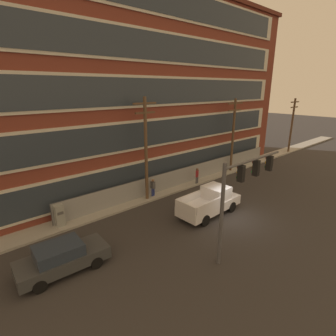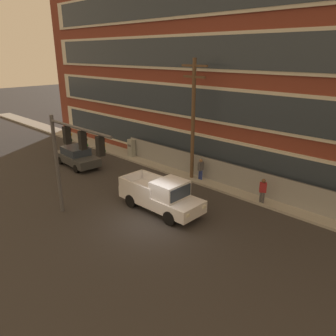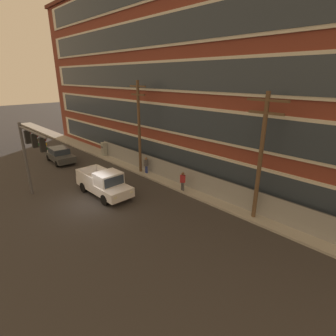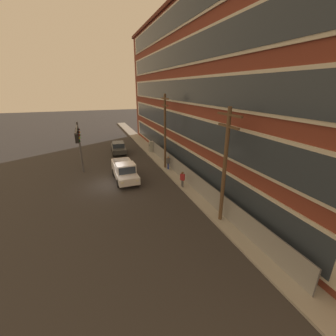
% 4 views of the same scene
% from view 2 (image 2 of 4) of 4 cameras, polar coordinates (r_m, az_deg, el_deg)
% --- Properties ---
extents(ground_plane, '(160.00, 160.00, 0.00)m').
position_cam_2_polar(ground_plane, '(18.06, -2.76, -9.51)').
color(ground_plane, '#333030').
extents(sidewalk_building_side, '(80.00, 1.89, 0.16)m').
position_cam_2_polar(sidewalk_building_side, '(22.80, 10.04, -3.19)').
color(sidewalk_building_side, '#9E9B93').
rests_on(sidewalk_building_side, ground).
extents(brick_mill_building, '(42.95, 11.93, 17.59)m').
position_cam_2_polar(brick_mill_building, '(28.06, 14.76, 18.99)').
color(brick_mill_building, brown).
rests_on(brick_mill_building, ground).
extents(chain_link_fence, '(26.36, 0.06, 1.75)m').
position_cam_2_polar(chain_link_fence, '(21.24, 16.83, -3.11)').
color(chain_link_fence, gray).
rests_on(chain_link_fence, ground).
extents(traffic_signal_mast, '(5.37, 0.43, 5.63)m').
position_cam_2_polar(traffic_signal_mast, '(17.39, -16.51, 3.21)').
color(traffic_signal_mast, '#4C4C51').
rests_on(traffic_signal_mast, ground).
extents(pickup_truck_white, '(5.34, 2.14, 2.02)m').
position_cam_2_polar(pickup_truck_white, '(18.91, -1.04, -4.88)').
color(pickup_truck_white, silver).
rests_on(pickup_truck_white, ground).
extents(sedan_dark_grey, '(4.56, 2.11, 1.56)m').
position_cam_2_polar(sedan_dark_grey, '(27.52, -15.58, 1.95)').
color(sedan_dark_grey, '#383A3D').
rests_on(sedan_dark_grey, ground).
extents(utility_pole_near_corner, '(2.12, 0.26, 8.44)m').
position_cam_2_polar(utility_pole_near_corner, '(22.74, 4.40, 8.96)').
color(utility_pole_near_corner, brown).
rests_on(utility_pole_near_corner, ground).
extents(electrical_cabinet, '(0.57, 0.49, 1.65)m').
position_cam_2_polar(electrical_cabinet, '(28.74, -6.36, 3.36)').
color(electrical_cabinet, '#939993').
rests_on(electrical_cabinet, ground).
extents(pedestrian_near_cabinet, '(0.47, 0.42, 1.69)m').
position_cam_2_polar(pedestrian_near_cabinet, '(20.42, 16.17, -3.71)').
color(pedestrian_near_cabinet, '#4C4C51').
rests_on(pedestrian_near_cabinet, ground).
extents(pedestrian_by_fence, '(0.32, 0.41, 1.69)m').
position_cam_2_polar(pedestrian_by_fence, '(23.33, 5.71, -0.09)').
color(pedestrian_by_fence, navy).
rests_on(pedestrian_by_fence, ground).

